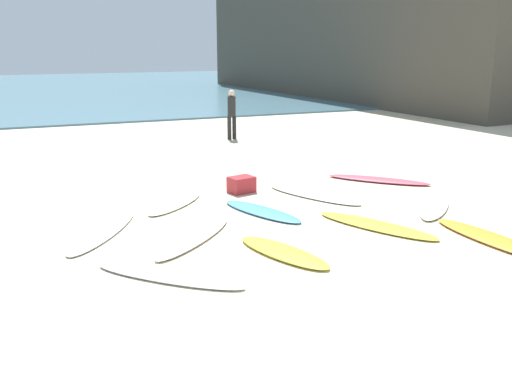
% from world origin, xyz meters
% --- Properties ---
extents(ground_plane, '(120.00, 120.00, 0.00)m').
position_xyz_m(ground_plane, '(0.00, 0.00, 0.00)').
color(ground_plane, beige).
extents(ocean_water, '(120.00, 40.00, 0.08)m').
position_xyz_m(ocean_water, '(0.00, 39.06, 0.04)').
color(ocean_water, slate).
rests_on(ocean_water, ground_plane).
extents(coastal_headland, '(26.46, 28.93, 8.56)m').
position_xyz_m(coastal_headland, '(24.75, 26.77, 4.28)').
color(coastal_headland, '#474238').
rests_on(coastal_headland, ground_plane).
extents(surfboard_0, '(1.56, 2.47, 0.06)m').
position_xyz_m(surfboard_0, '(2.06, 5.64, 0.03)').
color(surfboard_0, silver).
rests_on(surfboard_0, ground_plane).
extents(surfboard_1, '(1.16, 2.00, 0.09)m').
position_xyz_m(surfboard_1, '(-0.11, 2.68, 0.04)').
color(surfboard_1, yellow).
rests_on(surfboard_1, ground_plane).
extents(surfboard_2, '(1.87, 1.79, 0.08)m').
position_xyz_m(surfboard_2, '(3.88, 3.82, 0.04)').
color(surfboard_2, '#E8EBBF').
rests_on(surfboard_2, ground_plane).
extents(surfboard_3, '(0.72, 2.59, 0.09)m').
position_xyz_m(surfboard_3, '(3.46, 1.81, 0.04)').
color(surfboard_3, orange).
rests_on(surfboard_3, ground_plane).
extents(surfboard_4, '(2.04, 2.00, 0.07)m').
position_xyz_m(surfboard_4, '(-2.03, 2.47, 0.03)').
color(surfboard_4, white).
rests_on(surfboard_4, ground_plane).
extents(surfboard_5, '(1.86, 2.51, 0.06)m').
position_xyz_m(surfboard_5, '(-2.61, 4.92, 0.03)').
color(surfboard_5, white).
rests_on(surfboard_5, ground_plane).
extents(surfboard_6, '(1.23, 2.15, 0.08)m').
position_xyz_m(surfboard_6, '(0.49, 4.91, 0.04)').
color(surfboard_6, '#4D98DB').
rests_on(surfboard_6, ground_plane).
extents(surfboard_7, '(2.09, 2.15, 0.09)m').
position_xyz_m(surfboard_7, '(4.18, 6.23, 0.04)').
color(surfboard_7, '#D44D60').
rests_on(surfboard_7, ground_plane).
extents(surfboard_8, '(2.06, 2.04, 0.08)m').
position_xyz_m(surfboard_8, '(-1.22, 3.92, 0.04)').
color(surfboard_8, '#EFE2C8').
rests_on(surfboard_8, ground_plane).
extents(surfboard_9, '(1.56, 2.45, 0.07)m').
position_xyz_m(surfboard_9, '(2.07, 3.26, 0.04)').
color(surfboard_9, yellow).
rests_on(surfboard_9, ground_plane).
extents(surfboard_10, '(1.74, 1.74, 0.06)m').
position_xyz_m(surfboard_10, '(-0.96, 6.15, 0.03)').
color(surfboard_10, '#E7EBBF').
rests_on(surfboard_10, ground_plane).
extents(beachgoer_far, '(0.34, 0.32, 1.72)m').
position_xyz_m(beachgoer_far, '(3.08, 13.52, 0.96)').
color(beachgoer_far, black).
rests_on(beachgoer_far, ground_plane).
extents(beach_cooler, '(0.63, 0.53, 0.36)m').
position_xyz_m(beach_cooler, '(0.71, 6.58, 0.18)').
color(beach_cooler, '#B2282D').
rests_on(beach_cooler, ground_plane).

